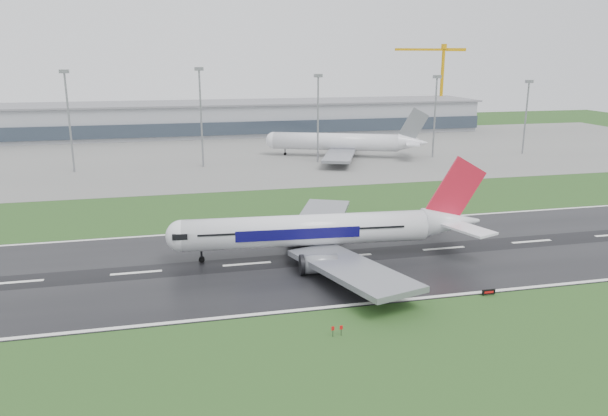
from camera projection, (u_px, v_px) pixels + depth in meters
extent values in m
plane|color=#204318|center=(349.00, 256.00, 111.50)|extent=(520.00, 520.00, 0.00)
cube|color=black|center=(349.00, 256.00, 111.49)|extent=(400.00, 45.00, 0.10)
cube|color=slate|center=(256.00, 153.00, 229.20)|extent=(400.00, 130.00, 0.08)
cube|color=gray|center=(238.00, 119.00, 283.78)|extent=(240.00, 36.00, 15.00)
cylinder|color=gray|center=(70.00, 124.00, 187.47)|extent=(0.64, 0.64, 32.30)
cylinder|color=gray|center=(201.00, 120.00, 196.60)|extent=(0.64, 0.64, 32.87)
cylinder|color=gray|center=(318.00, 121.00, 205.87)|extent=(0.64, 0.64, 30.34)
cylinder|color=gray|center=(435.00, 119.00, 215.79)|extent=(0.64, 0.64, 29.64)
cylinder|color=gray|center=(526.00, 119.00, 224.41)|extent=(0.64, 0.64, 27.50)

